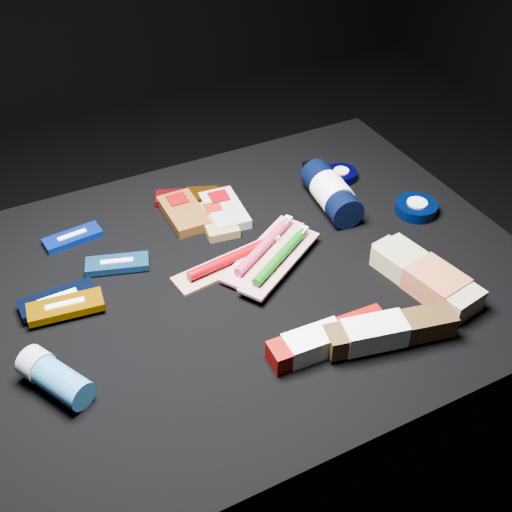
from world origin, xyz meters
name	(u,v)px	position (x,y,z in m)	size (l,w,h in m)	color
ground	(252,407)	(0.00, 0.00, 0.00)	(3.00, 3.00, 0.00)	black
cloth_table	(252,345)	(0.00, 0.00, 0.20)	(0.98, 0.78, 0.40)	black
luna_bar_0	(73,237)	(-0.26, 0.23, 0.41)	(0.11, 0.05, 0.01)	#0A31BD
luna_bar_1	(117,264)	(-0.21, 0.12, 0.41)	(0.12, 0.07, 0.01)	#1D5799
luna_bar_2	(58,300)	(-0.33, 0.07, 0.41)	(0.13, 0.05, 0.02)	black
luna_bar_3	(66,307)	(-0.32, 0.04, 0.41)	(0.13, 0.06, 0.02)	#C47800
clif_bar_0	(183,211)	(-0.05, 0.21, 0.41)	(0.07, 0.13, 0.02)	brown
clif_bar_1	(224,209)	(0.03, 0.18, 0.41)	(0.08, 0.13, 0.02)	#9F9F99
clif_bar_2	(217,219)	(0.00, 0.16, 0.41)	(0.08, 0.12, 0.02)	olive
power_bar	(195,197)	(0.00, 0.25, 0.41)	(0.15, 0.09, 0.02)	maroon
lotion_bottle	(331,193)	(0.23, 0.10, 0.43)	(0.08, 0.21, 0.07)	black
cream_tin_upper	(341,175)	(0.31, 0.18, 0.41)	(0.07, 0.07, 0.02)	black
cream_tin_lower	(416,208)	(0.37, 0.01, 0.41)	(0.08, 0.08, 0.03)	black
bodywash_bottle	(428,278)	(0.25, -0.18, 0.42)	(0.10, 0.22, 0.04)	tan
deodorant_stick	(55,377)	(-0.37, -0.10, 0.42)	(0.10, 0.13, 0.05)	teal
toothbrush_pack_0	(234,260)	(-0.02, 0.03, 0.41)	(0.23, 0.08, 0.03)	#ABA39F
toothbrush_pack_1	(264,248)	(0.04, 0.03, 0.42)	(0.21, 0.16, 0.02)	silver
toothbrush_pack_2	(281,258)	(0.05, -0.02, 0.42)	(0.20, 0.15, 0.02)	silver
toothpaste_carton_red	(324,340)	(0.02, -0.22, 0.42)	(0.20, 0.05, 0.04)	#6E0502
toothpaste_carton_green	(385,331)	(0.11, -0.25, 0.43)	(0.21, 0.09, 0.04)	#3A270F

